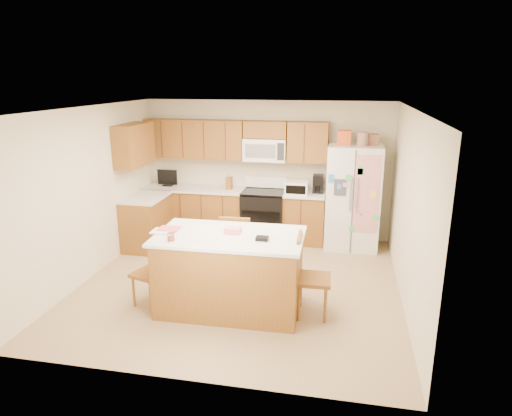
% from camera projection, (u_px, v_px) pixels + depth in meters
% --- Properties ---
extents(ground, '(4.50, 4.50, 0.00)m').
position_uv_depth(ground, '(240.00, 283.00, 6.64)').
color(ground, '#977047').
rests_on(ground, ground).
extents(room_shell, '(4.60, 4.60, 2.52)m').
position_uv_depth(room_shell, '(239.00, 187.00, 6.24)').
color(room_shell, beige).
rests_on(room_shell, ground).
extents(cabinetry, '(3.36, 1.56, 2.15)m').
position_uv_depth(cabinetry, '(209.00, 190.00, 8.26)').
color(cabinetry, brown).
rests_on(cabinetry, ground).
extents(stove, '(0.76, 0.65, 1.13)m').
position_uv_depth(stove, '(264.00, 214.00, 8.33)').
color(stove, black).
rests_on(stove, ground).
extents(refrigerator, '(0.90, 0.79, 2.04)m').
position_uv_depth(refrigerator, '(353.00, 196.00, 7.86)').
color(refrigerator, white).
rests_on(refrigerator, ground).
extents(island, '(1.92, 1.10, 1.10)m').
position_uv_depth(island, '(230.00, 272.00, 5.81)').
color(island, brown).
rests_on(island, ground).
extents(windsor_chair_left, '(0.49, 0.50, 0.94)m').
position_uv_depth(windsor_chair_left, '(151.00, 273.00, 5.92)').
color(windsor_chair_left, brown).
rests_on(windsor_chair_left, ground).
extents(windsor_chair_back, '(0.46, 0.44, 1.04)m').
position_uv_depth(windsor_chair_back, '(237.00, 251.00, 6.54)').
color(windsor_chair_back, brown).
rests_on(windsor_chair_back, ground).
extents(windsor_chair_right, '(0.45, 0.47, 1.05)m').
position_uv_depth(windsor_chair_right, '(311.00, 278.00, 5.65)').
color(windsor_chair_right, brown).
rests_on(windsor_chair_right, ground).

